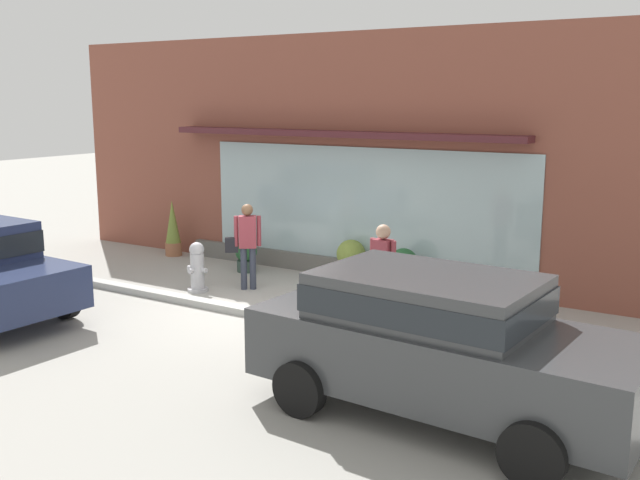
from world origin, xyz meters
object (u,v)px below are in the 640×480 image
object	(u,v)px
parked_car_dark_gray	(438,338)
potted_plant_trailing_edge	(403,268)
potted_plant_near_hydrant	(246,255)
fire_hydrant	(197,267)
pedestrian_passerby	(383,270)
potted_plant_corner_tall	(351,258)
potted_plant_low_front	(173,229)
pedestrian_with_handbag	(246,240)

from	to	relation	value
parked_car_dark_gray	potted_plant_trailing_edge	world-z (taller)	parked_car_dark_gray
parked_car_dark_gray	potted_plant_near_hydrant	bearing A→B (deg)	147.33
fire_hydrant	potted_plant_near_hydrant	distance (m)	1.74
potted_plant_near_hydrant	parked_car_dark_gray	bearing A→B (deg)	-36.09
pedestrian_passerby	potted_plant_near_hydrant	world-z (taller)	pedestrian_passerby
fire_hydrant	pedestrian_passerby	distance (m)	4.02
potted_plant_near_hydrant	potted_plant_corner_tall	distance (m)	2.27
parked_car_dark_gray	potted_plant_low_front	bearing A→B (deg)	153.77
pedestrian_passerby	potted_plant_near_hydrant	distance (m)	4.69
potted_plant_low_front	potted_plant_trailing_edge	size ratio (longest dim) A/B	1.55
pedestrian_passerby	potted_plant_trailing_edge	xyz separation A→B (m)	(-0.74, 2.31, -0.53)
potted_plant_corner_tall	potted_plant_trailing_edge	bearing A→B (deg)	-8.41
fire_hydrant	parked_car_dark_gray	size ratio (longest dim) A/B	0.21
pedestrian_with_handbag	potted_plant_corner_tall	world-z (taller)	pedestrian_with_handbag
pedestrian_passerby	parked_car_dark_gray	world-z (taller)	pedestrian_passerby
potted_plant_low_front	potted_plant_corner_tall	world-z (taller)	potted_plant_low_front
fire_hydrant	potted_plant_low_front	bearing A→B (deg)	140.63
pedestrian_with_handbag	potted_plant_trailing_edge	bearing A→B (deg)	173.72
potted_plant_trailing_edge	potted_plant_corner_tall	size ratio (longest dim) A/B	0.99
fire_hydrant	pedestrian_with_handbag	bearing A→B (deg)	41.43
fire_hydrant	potted_plant_low_front	distance (m)	3.30
parked_car_dark_gray	potted_plant_near_hydrant	world-z (taller)	parked_car_dark_gray
pedestrian_passerby	potted_plant_near_hydrant	xyz separation A→B (m)	(-4.17, 2.05, -0.63)
pedestrian_passerby	potted_plant_low_front	xyz separation A→B (m)	(-6.53, 2.42, -0.36)
fire_hydrant	potted_plant_trailing_edge	world-z (taller)	fire_hydrant
pedestrian_passerby	potted_plant_low_front	distance (m)	6.97
pedestrian_with_handbag	parked_car_dark_gray	size ratio (longest dim) A/B	0.37
fire_hydrant	potted_plant_corner_tall	distance (m)	2.96
pedestrian_with_handbag	parked_car_dark_gray	world-z (taller)	parked_car_dark_gray
parked_car_dark_gray	fire_hydrant	bearing A→B (deg)	158.70
pedestrian_with_handbag	potted_plant_corner_tall	size ratio (longest dim) A/B	1.96
parked_car_dark_gray	potted_plant_corner_tall	distance (m)	6.23
potted_plant_low_front	parked_car_dark_gray	bearing A→B (deg)	-29.65
potted_plant_low_front	potted_plant_corner_tall	bearing A→B (deg)	0.89
potted_plant_low_front	potted_plant_near_hydrant	size ratio (longest dim) A/B	1.93
potted_plant_low_front	potted_plant_near_hydrant	world-z (taller)	potted_plant_low_front
pedestrian_with_handbag	potted_plant_near_hydrant	xyz separation A→B (m)	(-0.88, 1.12, -0.59)
parked_car_dark_gray	potted_plant_corner_tall	world-z (taller)	parked_car_dark_gray
parked_car_dark_gray	potted_plant_corner_tall	bearing A→B (deg)	131.78
fire_hydrant	pedestrian_with_handbag	size ratio (longest dim) A/B	0.57
pedestrian_passerby	potted_plant_low_front	world-z (taller)	pedestrian_passerby
parked_car_dark_gray	potted_plant_low_front	distance (m)	9.70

